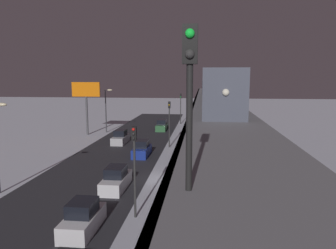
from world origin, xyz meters
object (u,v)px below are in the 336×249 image
at_px(traffic_light_far, 181,104).
at_px(traffic_light_mid, 169,118).
at_px(rail_signal, 190,80).
at_px(sedan_blue, 142,149).
at_px(traffic_light_near, 134,159).
at_px(sedan_white, 83,219).
at_px(commercial_billboard, 86,95).
at_px(sedan_white_2, 116,180).
at_px(sedan_green, 162,126).
at_px(subway_train, 215,86).
at_px(sedan_silver, 121,138).

bearing_deg(traffic_light_far, traffic_light_mid, 90.00).
distance_m(rail_signal, sedan_blue, 32.31).
bearing_deg(traffic_light_far, rail_signal, 94.18).
xyz_separation_m(traffic_light_near, traffic_light_far, (0.00, -44.98, 0.00)).
height_order(sedan_white, commercial_billboard, commercial_billboard).
bearing_deg(sedan_white_2, sedan_green, 90.00).
bearing_deg(sedan_blue, traffic_light_mid, 60.66).
distance_m(subway_train, rail_signal, 30.84).
bearing_deg(rail_signal, sedan_white, -56.23).
bearing_deg(traffic_light_mid, commercial_billboard, -28.98).
relative_size(sedan_white, traffic_light_mid, 0.65).
height_order(sedan_green, traffic_light_near, traffic_light_near).
height_order(subway_train, sedan_white_2, subway_train).
relative_size(rail_signal, commercial_billboard, 0.45).
bearing_deg(rail_signal, sedan_silver, -72.61).
xyz_separation_m(sedan_silver, traffic_light_mid, (-7.50, 2.05, 3.40)).
bearing_deg(commercial_billboard, subway_train, 148.30).
bearing_deg(traffic_light_mid, traffic_light_near, 90.00).
bearing_deg(traffic_light_mid, subway_train, 142.16).
relative_size(sedan_green, traffic_light_far, 0.72).
relative_size(sedan_white_2, traffic_light_far, 0.73).
relative_size(subway_train, sedan_silver, 7.86).
bearing_deg(sedan_white_2, sedan_blue, 90.00).
height_order(traffic_light_near, traffic_light_far, same).
bearing_deg(commercial_billboard, rail_signal, 113.67).
height_order(sedan_blue, sedan_silver, same).
distance_m(sedan_blue, traffic_light_mid, 6.83).
bearing_deg(traffic_light_mid, traffic_light_far, -90.00).
bearing_deg(sedan_green, traffic_light_mid, -78.51).
distance_m(sedan_green, traffic_light_near, 37.03).
height_order(sedan_silver, traffic_light_mid, traffic_light_mid).
distance_m(sedan_green, traffic_light_far, 9.37).
distance_m(sedan_white_2, traffic_light_far, 39.71).
relative_size(rail_signal, sedan_green, 0.87).
bearing_deg(subway_train, commercial_billboard, -31.70).
bearing_deg(sedan_blue, traffic_light_far, 84.01).
height_order(sedan_blue, traffic_light_mid, traffic_light_mid).
relative_size(rail_signal, sedan_white_2, 0.85).
bearing_deg(sedan_silver, traffic_light_mid, 164.73).
bearing_deg(sedan_silver, sedan_white_2, 103.60).
bearing_deg(sedan_blue, sedan_white_2, -90.00).
bearing_deg(traffic_light_near, rail_signal, 108.14).
bearing_deg(sedan_white, sedan_green, 90.00).
height_order(sedan_white, traffic_light_near, traffic_light_near).
bearing_deg(subway_train, sedan_white, 66.20).
xyz_separation_m(sedan_white_2, commercial_billboard, (12.01, -25.22, 6.03)).
xyz_separation_m(sedan_silver, traffic_light_far, (-7.50, -20.44, 3.40)).
bearing_deg(traffic_light_near, sedan_green, -85.49).
distance_m(subway_train, sedan_blue, 11.86).
bearing_deg(rail_signal, subway_train, -93.22).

